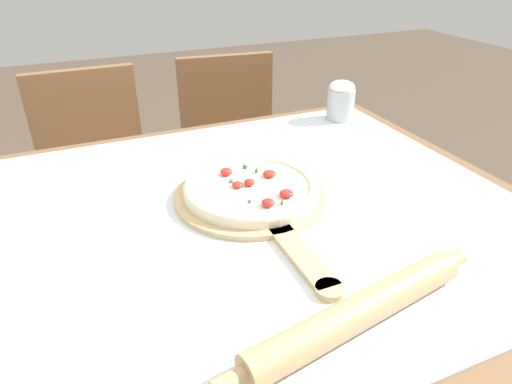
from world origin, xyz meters
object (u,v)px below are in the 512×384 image
chair_left (98,175)px  rolling_pin (359,312)px  pizza (251,188)px  chair_right (233,152)px  pizza_peel (255,200)px  flour_cup (341,100)px

chair_left → rolling_pin: bearing=-77.7°
pizza → rolling_pin: rolling_pin is taller
rolling_pin → chair_left: (-0.28, 1.21, -0.30)m
chair_right → pizza: bearing=-101.3°
pizza → chair_left: bearing=109.1°
pizza_peel → chair_left: bearing=108.6°
pizza_peel → rolling_pin: 0.39m
chair_left → flour_cup: size_ratio=7.16×
pizza → chair_right: bearing=72.4°
pizza_peel → rolling_pin: rolling_pin is taller
chair_left → flour_cup: bearing=-33.1°
pizza → chair_right: 0.89m
rolling_pin → chair_right: chair_right is taller
pizza_peel → chair_right: 0.91m
chair_left → pizza: bearing=-71.6°
pizza_peel → rolling_pin: size_ratio=1.09×
pizza_peel → flour_cup: size_ratio=4.31×
chair_left → flour_cup: (0.72, -0.46, 0.33)m
pizza → flour_cup: flour_cup is taller
pizza_peel → chair_left: size_ratio=0.60×
flour_cup → pizza: bearing=-142.2°
pizza_peel → pizza: pizza is taller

